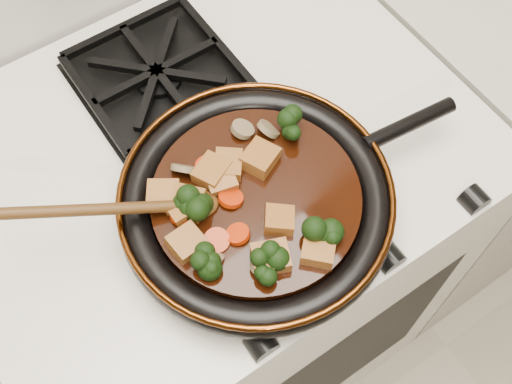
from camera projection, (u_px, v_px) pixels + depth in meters
stove at (223, 265)px, 1.31m from camera, size 0.76×0.60×0.90m
burner_grate_front at (264, 214)px, 0.85m from camera, size 0.23×0.23×0.03m
burner_grate_back at (158, 75)px, 0.96m from camera, size 0.23×0.23×0.03m
skillet at (257, 201)px, 0.82m from camera, size 0.48×0.36×0.05m
braising_sauce at (256, 200)px, 0.82m from camera, size 0.27×0.27×0.02m
tofu_cube_0 at (260, 159)px, 0.83m from camera, size 0.06×0.05×0.03m
tofu_cube_1 at (221, 181)px, 0.81m from camera, size 0.04×0.04×0.02m
tofu_cube_2 at (318, 250)px, 0.77m from camera, size 0.06×0.06×0.02m
tofu_cube_3 at (228, 165)px, 0.82m from camera, size 0.05×0.05×0.02m
tofu_cube_4 at (271, 258)px, 0.76m from camera, size 0.06×0.05×0.03m
tofu_cube_5 at (183, 207)px, 0.79m from camera, size 0.04×0.04×0.03m
tofu_cube_6 at (187, 204)px, 0.80m from camera, size 0.06×0.06×0.03m
tofu_cube_7 at (212, 172)px, 0.82m from camera, size 0.05×0.05×0.03m
tofu_cube_8 at (163, 195)px, 0.80m from camera, size 0.05×0.05×0.02m
tofu_cube_9 at (186, 243)px, 0.77m from camera, size 0.05×0.04×0.03m
tofu_cube_10 at (279, 220)px, 0.79m from camera, size 0.05×0.05×0.03m
broccoli_floret_0 at (192, 209)px, 0.79m from camera, size 0.09×0.09×0.07m
broccoli_floret_1 at (290, 129)px, 0.84m from camera, size 0.08×0.08×0.07m
broccoli_floret_2 at (324, 231)px, 0.77m from camera, size 0.09×0.08×0.07m
broccoli_floret_3 at (198, 204)px, 0.80m from camera, size 0.07×0.07×0.06m
broccoli_floret_4 at (267, 265)px, 0.75m from camera, size 0.08×0.09×0.07m
broccoli_floret_5 at (203, 264)px, 0.76m from camera, size 0.09×0.09×0.06m
carrot_coin_0 at (181, 216)px, 0.79m from camera, size 0.03×0.03×0.02m
carrot_coin_1 at (231, 198)px, 0.80m from camera, size 0.03×0.03×0.02m
carrot_coin_2 at (238, 234)px, 0.78m from camera, size 0.03×0.03×0.02m
carrot_coin_3 at (217, 240)px, 0.78m from camera, size 0.03×0.03×0.02m
carrot_coin_4 at (210, 173)px, 0.82m from camera, size 0.03×0.03×0.02m
carrot_coin_5 at (207, 165)px, 0.83m from camera, size 0.03×0.03×0.01m
mushroom_slice_0 at (268, 129)px, 0.85m from camera, size 0.03×0.03×0.03m
mushroom_slice_1 at (184, 169)px, 0.82m from camera, size 0.04×0.04×0.03m
mushroom_slice_2 at (264, 267)px, 0.76m from camera, size 0.04×0.04×0.02m
mushroom_slice_3 at (243, 129)px, 0.85m from camera, size 0.04×0.03×0.02m
mushroom_slice_4 at (209, 253)px, 0.76m from camera, size 0.04×0.05×0.03m
wooden_spoon at (140, 208)px, 0.78m from camera, size 0.15×0.09×0.24m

